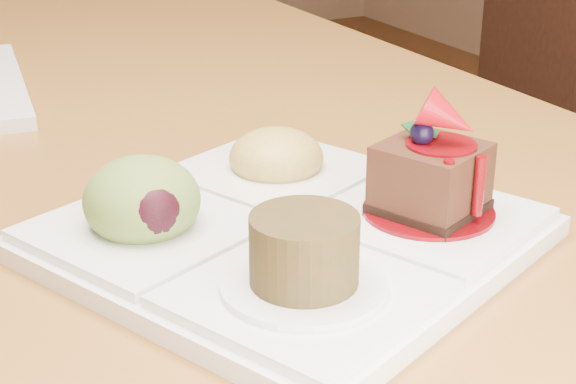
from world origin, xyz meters
name	(u,v)px	position (x,y,z in m)	size (l,w,h in m)	color
chair_right	(476,80)	(0.95, 0.18, 0.55)	(0.55, 0.55, 0.97)	#311910
sampler_plate	(282,216)	(0.16, -0.61, 0.77)	(0.32, 0.32, 0.10)	white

